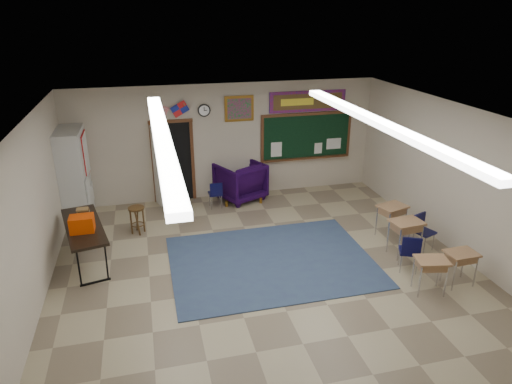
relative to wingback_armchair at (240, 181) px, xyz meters
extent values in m
plane|color=gray|center=(-0.28, -4.15, -0.50)|extent=(9.00, 9.00, 0.00)
cube|color=#A99D89|center=(-0.28, 0.35, 1.00)|extent=(8.00, 0.04, 3.00)
cube|color=#A99D89|center=(-4.28, -4.15, 1.00)|extent=(0.04, 9.00, 3.00)
cube|color=#A99D89|center=(3.72, -4.15, 1.00)|extent=(0.04, 9.00, 3.00)
cube|color=silver|center=(-0.28, -4.15, 2.50)|extent=(8.00, 9.00, 0.04)
cube|color=#2E4258|center=(-0.08, -3.35, -0.49)|extent=(4.00, 3.00, 0.02)
cube|color=black|center=(-1.68, 0.34, 0.55)|extent=(0.95, 0.04, 2.10)
cube|color=silver|center=(-2.03, -0.10, 0.53)|extent=(0.35, 0.86, 2.05)
cube|color=#522C17|center=(1.92, 0.32, 1.00)|extent=(2.55, 0.05, 1.30)
cube|color=black|center=(1.92, 0.30, 1.00)|extent=(2.40, 0.03, 1.15)
cube|color=#522C17|center=(1.92, 0.26, 0.40)|extent=(2.40, 0.12, 0.04)
cube|color=red|center=(1.92, 0.32, 1.95)|extent=(2.10, 0.04, 0.55)
cube|color=brown|center=(1.92, 0.31, 1.95)|extent=(1.90, 0.03, 0.40)
cube|color=#8D5C1B|center=(0.07, 0.32, 1.85)|extent=(0.75, 0.05, 0.65)
cube|color=#A51466|center=(0.07, 0.30, 1.85)|extent=(0.62, 0.03, 0.52)
cylinder|color=black|center=(-0.83, 0.32, 1.85)|extent=(0.32, 0.05, 0.32)
cylinder|color=white|center=(-0.83, 0.30, 1.85)|extent=(0.26, 0.02, 0.26)
cube|color=#B4B5B0|center=(-4.00, -0.30, 0.60)|extent=(0.55, 1.25, 2.20)
imported|color=black|center=(0.00, 0.00, 0.00)|extent=(1.43, 1.45, 1.00)
cube|color=#916543|center=(2.63, -3.72, 0.23)|extent=(0.67, 0.53, 0.04)
cube|color=olive|center=(2.63, -3.72, 0.13)|extent=(0.58, 0.45, 0.13)
cube|color=#916543|center=(2.79, -2.90, 0.21)|extent=(0.71, 0.61, 0.04)
cube|color=olive|center=(2.79, -2.90, 0.11)|extent=(0.61, 0.52, 0.12)
cube|color=#916543|center=(2.34, -5.03, 0.14)|extent=(0.63, 0.52, 0.04)
cube|color=olive|center=(2.34, -5.03, 0.05)|extent=(0.54, 0.44, 0.11)
cube|color=#916543|center=(3.01, -4.94, 0.14)|extent=(0.56, 0.43, 0.04)
cube|color=olive|center=(3.01, -4.94, 0.05)|extent=(0.49, 0.36, 0.11)
cube|color=black|center=(-3.65, -2.46, 0.29)|extent=(1.06, 2.06, 0.05)
cube|color=red|center=(-3.63, -2.73, 0.47)|extent=(0.44, 0.33, 0.31)
cylinder|color=#523818|center=(-2.66, -1.40, 0.11)|extent=(0.36, 0.36, 0.04)
torus|color=#523818|center=(-2.66, -1.40, -0.29)|extent=(0.29, 0.29, 0.02)
camera|label=1|loc=(-2.32, -11.00, 4.23)|focal=32.00mm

